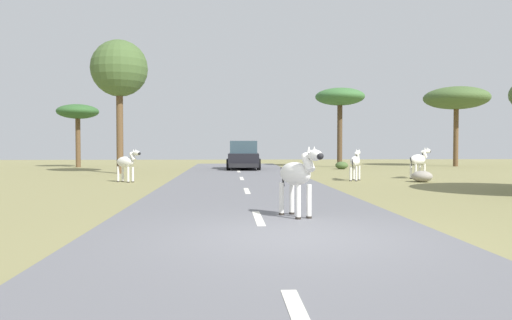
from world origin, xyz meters
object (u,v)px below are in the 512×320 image
Objects in this scene: car_0 at (244,156)px; bush_1 at (342,165)px; zebra_3 at (419,160)px; tree_3 at (78,113)px; zebra_1 at (355,162)px; rock_1 at (422,176)px; tree_0 at (340,98)px; tree_4 at (456,99)px; tree_1 at (119,70)px; zebra_2 at (127,162)px; zebra_0 at (297,175)px.

bush_1 is at bearing -173.45° from car_0.
tree_3 reaches higher than zebra_3.
zebra_1 is 1.61× the size of rock_1.
tree_0 is 0.96× the size of tree_4.
tree_1 is 14.70m from bush_1.
bush_1 is at bearing 94.02° from rock_1.
zebra_3 is at bearing 134.88° from zebra_2.
bush_1 is at bearing -100.45° from tree_0.
zebra_0 is 1.72× the size of rock_1.
tree_1 is at bearing -91.33° from zebra_0.
zebra_2 is 0.25× the size of tree_0.
tree_4 reaches higher than zebra_1.
tree_3 reaches higher than rock_1.
bush_1 is at bearing 171.07° from zebra_2.
zebra_1 is 18.22m from tree_4.
zebra_2 is 12.22m from rock_1.
tree_1 reaches higher than tree_0.
tree_3 is at bearing 120.03° from tree_1.
zebra_1 is at bearing -128.15° from tree_4.
zebra_0 reaches higher than zebra_1.
car_0 is 5.20× the size of rock_1.
zebra_2 is at bearing -145.18° from tree_4.
tree_3 is at bearing -179.90° from tree_4.
tree_1 is (-14.51, 4.93, 4.73)m from zebra_3.
tree_1 is at bearing -59.97° from tree_3.
zebra_3 is 15.50m from tree_4.
zebra_0 is 29.40m from tree_4.
bush_1 reaches higher than rock_1.
rock_1 is (6.62, 10.07, -0.68)m from zebra_0.
tree_1 reaches higher than zebra_3.
zebra_1 is at bearing -99.99° from tree_0.
bush_1 is at bearing -129.61° from zebra_0.
zebra_0 is 0.20× the size of tree_1.
zebra_2 is at bearing -137.09° from bush_1.
zebra_3 reaches higher than bush_1.
car_0 is (-4.49, 9.74, 0.03)m from zebra_1.
rock_1 is (18.36, -14.83, -3.52)m from tree_3.
tree_1 is 9.23m from tree_3.
bush_1 is (1.78, 10.24, -0.57)m from zebra_1.
tree_1 reaches higher than zebra_2.
rock_1 is at bearing -38.93° from tree_3.
zebra_1 is 0.25× the size of tree_0.
tree_4 is at bearing 78.39° from zebra_1.
tree_4 reaches higher than rock_1.
bush_1 is (11.41, 10.60, -0.57)m from zebra_2.
tree_3 is at bearing 178.23° from tree_0.
rock_1 is at bearing 125.44° from car_0.
tree_0 is 18.19m from tree_3.
car_0 is at bearing -20.31° from tree_3.
zebra_3 is at bearing -80.85° from bush_1.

